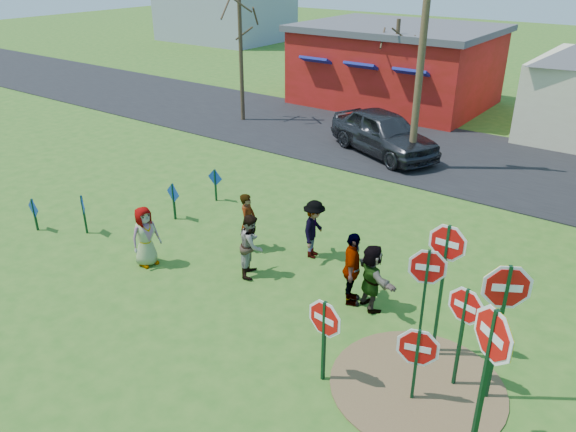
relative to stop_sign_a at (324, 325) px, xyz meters
name	(u,v)px	position (x,y,z in m)	size (l,w,h in m)	color
ground	(260,284)	(-3.00, 1.87, -1.23)	(120.00, 120.00, 0.00)	#2D5F1B
road	(445,155)	(-3.00, 13.37, -1.21)	(120.00, 7.50, 0.04)	black
dirt_patch	(417,385)	(1.50, 0.87, -1.21)	(3.20, 3.20, 0.03)	brown
red_building	(396,64)	(-8.50, 19.86, 0.74)	(9.40, 7.69, 3.90)	maroon
stop_sign_a	(324,325)	(0.00, 0.00, 0.00)	(0.97, 0.12, 1.84)	#0E361C
stop_sign_b	(446,257)	(1.33, 1.97, 0.91)	(0.97, 0.07, 2.93)	#0E361C
stop_sign_c	(464,316)	(2.02, 1.30, 0.29)	(0.91, 0.21, 2.19)	#0E361C
stop_sign_d	(504,300)	(2.61, 1.33, 0.84)	(0.96, 0.57, 2.86)	#0E361C
stop_sign_e	(417,352)	(1.56, 0.51, -0.19)	(0.97, 0.32, 1.63)	#0E361C
stop_sign_f	(491,347)	(2.81, 0.06, 0.79)	(0.96, 0.73, 2.82)	#0E361C
stop_sign_g	(426,279)	(1.13, 1.68, 0.51)	(0.90, 0.38, 2.49)	#0E361C
blue_diamond_a	(34,211)	(-9.93, 0.35, -0.64)	(0.59, 0.08, 0.98)	#0E361C
blue_diamond_b	(83,210)	(-8.63, 1.07, -0.51)	(0.55, 0.27, 1.17)	#0E361C
blue_diamond_c	(173,197)	(-7.29, 3.19, -0.53)	(0.61, 0.12, 1.15)	#0E361C
blue_diamond_d	(215,181)	(-7.24, 4.91, -0.57)	(0.57, 0.06, 1.07)	#0E361C
person_a	(145,236)	(-5.90, 0.94, -0.44)	(0.77, 0.50, 1.58)	#40568A
person_b	(248,222)	(-4.36, 3.07, -0.44)	(0.58, 0.38, 1.58)	#1C655F
person_c	(252,245)	(-3.45, 2.14, -0.43)	(0.77, 0.60, 1.59)	brown
person_d	(314,229)	(-2.74, 3.76, -0.45)	(1.01, 0.58, 1.56)	#343439
person_e	(352,269)	(-0.87, 2.48, -0.36)	(1.02, 0.42, 1.74)	#442950
person_f	(372,277)	(-0.42, 2.57, -0.45)	(1.45, 0.46, 1.56)	#235230
suv	(384,133)	(-5.08, 12.08, -0.35)	(1.99, 4.94, 1.68)	#2C2D31
utility_pole	(422,47)	(-3.52, 11.31, 3.08)	(1.95, 0.68, 8.19)	#4C3823
bare_tree_west	(240,30)	(-12.65, 12.59, 2.84)	(1.80, 1.80, 6.29)	#382819
bare_tree_east	(396,56)	(-7.05, 16.72, 1.70)	(1.80, 1.80, 4.54)	#382819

